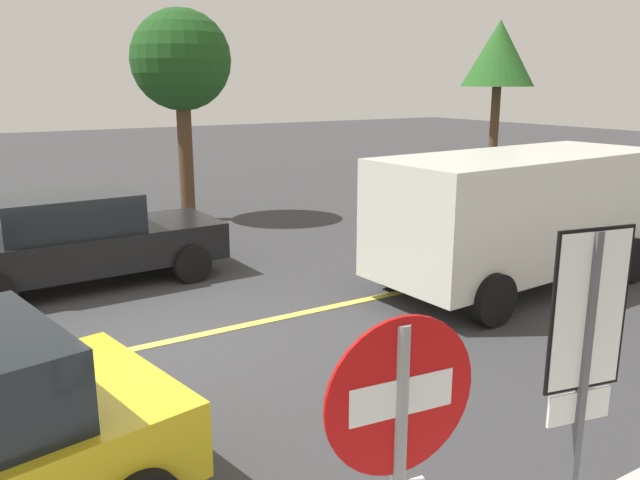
{
  "coord_description": "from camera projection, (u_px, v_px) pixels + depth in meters",
  "views": [
    {
      "loc": [
        -2.41,
        -7.71,
        3.32
      ],
      "look_at": [
        2.02,
        -0.55,
        1.24
      ],
      "focal_mm": 36.03,
      "sensor_mm": 36.0,
      "label": 1
    }
  ],
  "objects": [
    {
      "name": "ground_plane",
      "position": [
        167.0,
        343.0,
        8.39
      ],
      "size": [
        80.0,
        80.0,
        0.0
      ],
      "primitive_type": "plane",
      "color": "#38383A"
    },
    {
      "name": "lane_marking_centre",
      "position": [
        355.0,
        302.0,
        9.92
      ],
      "size": [
        28.0,
        0.16,
        0.01
      ],
      "primitive_type": "cube",
      "color": "#E0D14C"
    },
    {
      "name": "stop_sign",
      "position": [
        398.0,
        468.0,
        2.94
      ],
      "size": [
        0.76,
        0.11,
        2.34
      ],
      "color": "gray",
      "rests_on": "ground_plane"
    },
    {
      "name": "speed_limit_sign",
      "position": [
        584.0,
        352.0,
        3.79
      ],
      "size": [
        0.53,
        0.13,
        2.52
      ],
      "color": "#4C4C51",
      "rests_on": "ground_plane"
    },
    {
      "name": "white_van",
      "position": [
        521.0,
        211.0,
        10.49
      ],
      "size": [
        5.31,
        2.5,
        2.2
      ],
      "color": "silver",
      "rests_on": "ground_plane"
    },
    {
      "name": "car_black_mid_road",
      "position": [
        80.0,
        239.0,
        10.59
      ],
      "size": [
        4.53,
        2.06,
        1.56
      ],
      "color": "black",
      "rests_on": "ground_plane"
    },
    {
      "name": "tree_left_verge",
      "position": [
        181.0,
        63.0,
        14.97
      ],
      "size": [
        2.34,
        2.34,
        4.99
      ],
      "color": "#513823",
      "rests_on": "ground_plane"
    },
    {
      "name": "tree_centre_verge",
      "position": [
        499.0,
        55.0,
        22.03
      ],
      "size": [
        2.5,
        2.5,
        5.38
      ],
      "color": "#513823",
      "rests_on": "ground_plane"
    }
  ]
}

